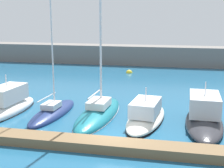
{
  "coord_description": "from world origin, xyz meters",
  "views": [
    {
      "loc": [
        3.74,
        -18.3,
        7.7
      ],
      "look_at": [
        -1.03,
        4.28,
        2.56
      ],
      "focal_mm": 50.78,
      "sensor_mm": 36.0,
      "label": 1
    }
  ],
  "objects_px": {
    "sailboat_navy_third": "(53,112)",
    "motorboat_ivory_fifth": "(146,115)",
    "mooring_buoy_yellow": "(129,73)",
    "motorboat_charcoal_sixth": "(204,115)",
    "motorboat_white_second": "(6,106)",
    "sailboat_teal_fourth": "(99,112)"
  },
  "relations": [
    {
      "from": "motorboat_white_second",
      "to": "mooring_buoy_yellow",
      "type": "bearing_deg",
      "value": -14.93
    },
    {
      "from": "sailboat_navy_third",
      "to": "motorboat_charcoal_sixth",
      "type": "relative_size",
      "value": 1.81
    },
    {
      "from": "sailboat_navy_third",
      "to": "motorboat_ivory_fifth",
      "type": "distance_m",
      "value": 7.33
    },
    {
      "from": "sailboat_navy_third",
      "to": "motorboat_charcoal_sixth",
      "type": "bearing_deg",
      "value": -86.78
    },
    {
      "from": "mooring_buoy_yellow",
      "to": "sailboat_teal_fourth",
      "type": "bearing_deg",
      "value": -88.42
    },
    {
      "from": "motorboat_white_second",
      "to": "sailboat_teal_fourth",
      "type": "height_order",
      "value": "sailboat_teal_fourth"
    },
    {
      "from": "motorboat_white_second",
      "to": "motorboat_charcoal_sixth",
      "type": "xyz_separation_m",
      "value": [
        15.15,
        0.44,
        0.1
      ]
    },
    {
      "from": "motorboat_charcoal_sixth",
      "to": "mooring_buoy_yellow",
      "type": "height_order",
      "value": "motorboat_charcoal_sixth"
    },
    {
      "from": "motorboat_white_second",
      "to": "mooring_buoy_yellow",
      "type": "distance_m",
      "value": 20.33
    },
    {
      "from": "sailboat_teal_fourth",
      "to": "motorboat_charcoal_sixth",
      "type": "relative_size",
      "value": 2.41
    },
    {
      "from": "motorboat_ivory_fifth",
      "to": "sailboat_teal_fourth",
      "type": "bearing_deg",
      "value": 89.87
    },
    {
      "from": "mooring_buoy_yellow",
      "to": "sailboat_navy_third",
      "type": "bearing_deg",
      "value": -99.45
    },
    {
      "from": "motorboat_ivory_fifth",
      "to": "mooring_buoy_yellow",
      "type": "height_order",
      "value": "motorboat_ivory_fifth"
    },
    {
      "from": "sailboat_navy_third",
      "to": "mooring_buoy_yellow",
      "type": "distance_m",
      "value": 18.99
    },
    {
      "from": "sailboat_navy_third",
      "to": "motorboat_ivory_fifth",
      "type": "bearing_deg",
      "value": -88.42
    },
    {
      "from": "motorboat_white_second",
      "to": "sailboat_teal_fourth",
      "type": "relative_size",
      "value": 0.41
    },
    {
      "from": "sailboat_teal_fourth",
      "to": "motorboat_ivory_fifth",
      "type": "height_order",
      "value": "sailboat_teal_fourth"
    },
    {
      "from": "sailboat_teal_fourth",
      "to": "motorboat_white_second",
      "type": "bearing_deg",
      "value": 97.82
    },
    {
      "from": "sailboat_navy_third",
      "to": "mooring_buoy_yellow",
      "type": "xyz_separation_m",
      "value": [
        3.12,
        18.73,
        -0.22
      ]
    },
    {
      "from": "sailboat_navy_third",
      "to": "motorboat_ivory_fifth",
      "type": "relative_size",
      "value": 1.86
    },
    {
      "from": "mooring_buoy_yellow",
      "to": "motorboat_ivory_fifth",
      "type": "bearing_deg",
      "value": -77.47
    },
    {
      "from": "motorboat_charcoal_sixth",
      "to": "motorboat_ivory_fifth",
      "type": "bearing_deg",
      "value": 94.71
    }
  ]
}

